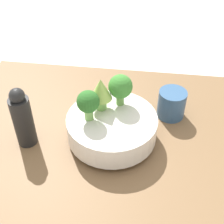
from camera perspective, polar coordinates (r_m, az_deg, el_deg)
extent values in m
plane|color=silver|center=(0.87, 2.12, -7.44)|extent=(6.00, 6.00, 0.00)
cube|color=brown|center=(0.86, 2.14, -6.69)|extent=(1.00, 0.73, 0.03)
cylinder|color=silver|center=(0.86, 0.00, -4.59)|extent=(0.11, 0.11, 0.01)
cylinder|color=silver|center=(0.83, 0.00, -2.71)|extent=(0.24, 0.24, 0.06)
cylinder|color=#7AB256|center=(0.80, -4.26, -0.23)|extent=(0.02, 0.02, 0.04)
sphere|color=#286023|center=(0.77, -4.40, 1.90)|extent=(0.06, 0.06, 0.06)
cylinder|color=#6BA34C|center=(0.84, 1.51, 2.47)|extent=(0.02, 0.02, 0.04)
sphere|color=#387A2D|center=(0.82, 1.55, 4.69)|extent=(0.06, 0.06, 0.06)
cylinder|color=#7AB256|center=(0.83, -1.99, 1.66)|extent=(0.03, 0.03, 0.03)
cone|color=#93B751|center=(0.80, -2.06, 4.25)|extent=(0.06, 0.06, 0.06)
cylinder|color=#33567F|center=(0.93, 10.84, 1.48)|extent=(0.08, 0.08, 0.08)
cylinder|color=black|center=(0.84, -15.90, -1.71)|extent=(0.05, 0.05, 0.15)
sphere|color=black|center=(0.79, -17.01, 2.86)|extent=(0.04, 0.04, 0.04)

